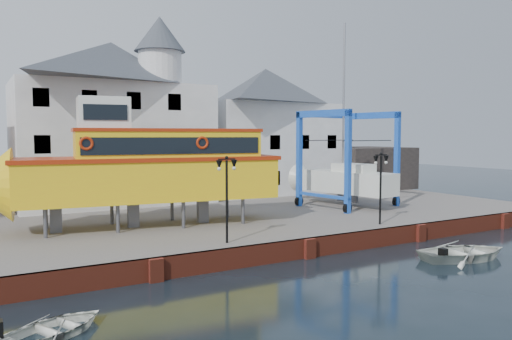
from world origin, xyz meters
TOP-DOWN VIEW (x-y plane):
  - ground at (0.00, 0.00)m, footprint 140.00×140.00m
  - hardstanding at (0.00, 11.00)m, footprint 44.00×22.00m
  - quay_wall at (-0.00, 0.10)m, footprint 44.00×0.47m
  - building_white_main at (-4.87, 18.39)m, footprint 14.00×8.30m
  - building_white_right at (9.00, 19.00)m, footprint 12.00×8.00m
  - shed_dark at (19.00, 17.00)m, footprint 8.00×7.00m
  - lamp_post_left at (-4.00, 1.20)m, footprint 1.12×0.32m
  - lamp_post_right at (6.00, 1.20)m, footprint 1.12×0.32m
  - tour_boat at (-6.66, 7.56)m, footprint 16.99×6.18m
  - travel_lift at (9.24, 8.78)m, footprint 6.94×9.06m
  - motorboat_b at (6.56, -4.13)m, footprint 5.34×4.36m
  - motorboat_d at (-12.54, -3.91)m, footprint 4.00×3.55m

SIDE VIEW (x-z plane):
  - ground at x=0.00m, z-range 0.00..0.00m
  - motorboat_b at x=6.56m, z-range -0.48..0.48m
  - motorboat_d at x=-12.54m, z-range -0.34..0.34m
  - hardstanding at x=0.00m, z-range 0.00..1.00m
  - quay_wall at x=0.00m, z-range 0.00..1.00m
  - shed_dark at x=19.00m, z-range 1.00..5.00m
  - travel_lift at x=9.24m, z-range -3.43..9.88m
  - lamp_post_left at x=-4.00m, z-range 2.07..6.27m
  - lamp_post_right at x=6.00m, z-range 2.07..6.27m
  - tour_boat at x=-6.66m, z-range 0.79..8.03m
  - building_white_right at x=9.00m, z-range 1.00..12.20m
  - building_white_main at x=-4.87m, z-range 0.34..14.34m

